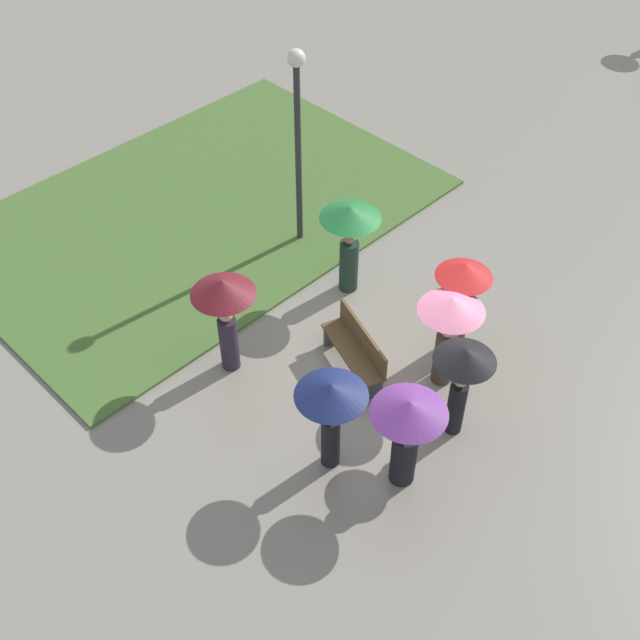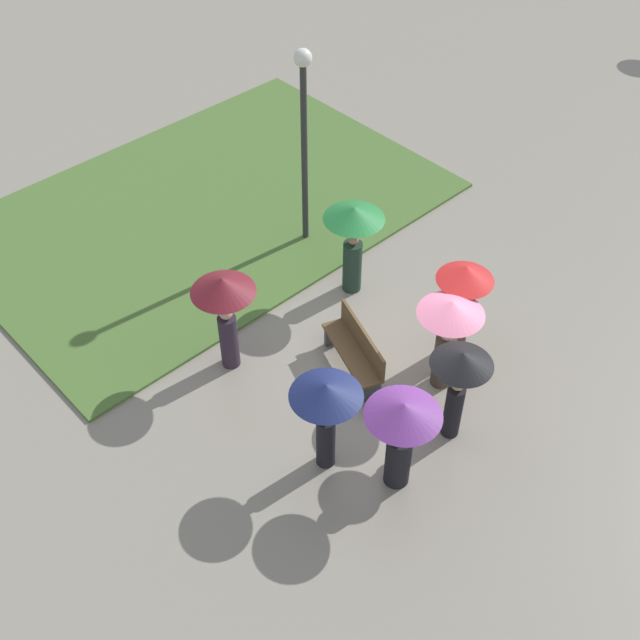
# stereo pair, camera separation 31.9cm
# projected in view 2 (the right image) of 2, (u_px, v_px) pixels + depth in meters

# --- Properties ---
(ground_plane) EXTENTS (90.00, 90.00, 0.00)m
(ground_plane) POSITION_uv_depth(u_px,v_px,m) (407.00, 376.00, 13.49)
(ground_plane) COLOR gray
(lawn_patch_near) EXTENTS (6.50, 9.56, 0.06)m
(lawn_patch_near) POSITION_uv_depth(u_px,v_px,m) (206.00, 209.00, 16.77)
(lawn_patch_near) COLOR #4C7033
(lawn_patch_near) RESTS_ON ground_plane
(park_bench) EXTENTS (1.64, 0.94, 0.90)m
(park_bench) POSITION_uv_depth(u_px,v_px,m) (356.00, 350.00, 13.29)
(park_bench) COLOR brown
(park_bench) RESTS_ON ground_plane
(lamp_post) EXTENTS (0.32, 0.32, 4.02)m
(lamp_post) POSITION_uv_depth(u_px,v_px,m) (304.00, 123.00, 14.30)
(lamp_post) COLOR #2D2D30
(lamp_post) RESTS_ON ground_plane
(crowd_person_red) EXTENTS (0.94, 0.94, 1.94)m
(crowd_person_red) POSITION_uv_depth(u_px,v_px,m) (462.00, 296.00, 12.97)
(crowd_person_red) COLOR #47382D
(crowd_person_red) RESTS_ON ground_plane
(crowd_person_navy) EXTENTS (1.06, 1.06, 1.77)m
(crowd_person_navy) POSITION_uv_depth(u_px,v_px,m) (326.00, 404.00, 11.30)
(crowd_person_navy) COLOR black
(crowd_person_navy) RESTS_ON ground_plane
(crowd_person_green) EXTENTS (1.10, 1.10, 1.86)m
(crowd_person_green) POSITION_uv_depth(u_px,v_px,m) (353.00, 231.00, 14.12)
(crowd_person_green) COLOR #1E3328
(crowd_person_green) RESTS_ON ground_plane
(crowd_person_black) EXTENTS (0.94, 0.94, 1.81)m
(crowd_person_black) POSITION_uv_depth(u_px,v_px,m) (460.00, 375.00, 11.70)
(crowd_person_black) COLOR black
(crowd_person_black) RESTS_ON ground_plane
(crowd_person_purple) EXTENTS (1.10, 1.10, 1.75)m
(crowd_person_purple) POSITION_uv_depth(u_px,v_px,m) (402.00, 428.00, 11.15)
(crowd_person_purple) COLOR black
(crowd_person_purple) RESTS_ON ground_plane
(crowd_person_maroon) EXTENTS (1.05, 1.05, 1.92)m
(crowd_person_maroon) POSITION_uv_depth(u_px,v_px,m) (224.00, 301.00, 12.69)
(crowd_person_maroon) COLOR #2D2333
(crowd_person_maroon) RESTS_ON ground_plane
(crowd_person_pink) EXTENTS (1.06, 1.06, 1.84)m
(crowd_person_pink) POSITION_uv_depth(u_px,v_px,m) (449.00, 324.00, 12.45)
(crowd_person_pink) COLOR #47382D
(crowd_person_pink) RESTS_ON ground_plane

